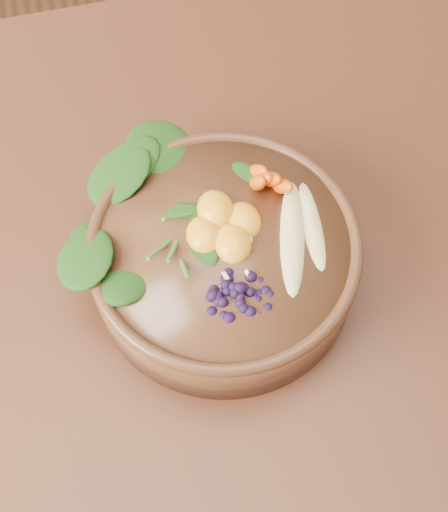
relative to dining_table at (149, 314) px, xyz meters
The scene contains 9 objects.
ground 0.66m from the dining_table, ahead, with size 4.00×4.00×0.00m, color #381E0F.
dining_table is the anchor object (origin of this frame).
stoneware_bowl 0.16m from the dining_table, 10.88° to the right, with size 0.29×0.29×0.08m, color #51311E.
kale_heap 0.21m from the dining_table, 40.51° to the left, with size 0.19×0.17×0.04m, color #1C3F12, non-canonical shape.
carrot_cluster 0.26m from the dining_table, 18.97° to the left, with size 0.06×0.06×0.08m, color #F35C0D, non-canonical shape.
banana_halves 0.25m from the dining_table, ahead, with size 0.08×0.16×0.03m.
mandarin_cluster 0.21m from the dining_table, ahead, with size 0.08×0.09×0.03m, color orange, non-canonical shape.
blueberry_pile 0.22m from the dining_table, 41.47° to the right, with size 0.13×0.10×0.04m, color black, non-canonical shape.
coconut_flakes 0.20m from the dining_table, 22.38° to the right, with size 0.09×0.07×0.01m, color white, non-canonical shape.
Camera 1 is at (0.00, -0.37, 1.47)m, focal length 50.00 mm.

